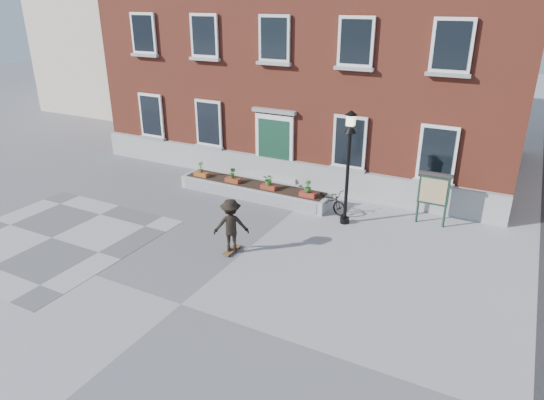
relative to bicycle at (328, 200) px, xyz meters
The scene contains 9 objects.
ground 7.30m from the bicycle, 98.67° to the right, with size 100.00×100.00×0.00m, color #98989B.
checker_patch 9.44m from the bicycle, 138.84° to the right, with size 6.00×6.00×0.01m, color #5C5C5F.
distant_building 23.77m from the bicycle, 146.18° to the left, with size 10.00×12.00×13.00m, color beige.
bicycle is the anchor object (origin of this frame).
brick_building 9.48m from the bicycle, 114.60° to the left, with size 18.40×10.85×12.60m.
planter_assembly 3.09m from the bicycle, behind, with size 6.20×1.12×1.15m.
lamp_post 2.37m from the bicycle, 36.40° to the right, with size 0.40×0.40×3.93m.
notice_board 3.65m from the bicycle, ahead, with size 1.10×0.16×1.87m.
skateboarder 4.51m from the bicycle, 108.66° to the right, with size 1.23×1.09×1.73m.
Camera 1 is at (6.88, -8.05, 7.16)m, focal length 32.00 mm.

